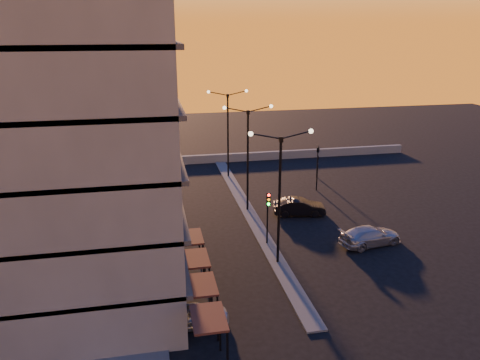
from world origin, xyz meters
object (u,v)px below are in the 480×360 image
at_px(traffic_light_main, 268,210).
at_px(streetlamp_mid, 248,150).
at_px(car_wagon, 370,236).
at_px(car_hatchback, 194,315).
at_px(car_sedan, 299,207).

bearing_deg(traffic_light_main, streetlamp_mid, 90.00).
xyz_separation_m(streetlamp_mid, car_wagon, (7.69, -8.51, -4.88)).
xyz_separation_m(car_hatchback, car_sedan, (10.74, 14.19, 0.08)).
bearing_deg(car_hatchback, streetlamp_mid, -20.26).
height_order(traffic_light_main, car_wagon, traffic_light_main).
distance_m(car_sedan, car_wagon, 7.48).
relative_size(traffic_light_main, car_hatchback, 1.09).
xyz_separation_m(car_hatchback, car_wagon, (14.19, 7.55, 0.05)).
distance_m(streetlamp_mid, traffic_light_main, 7.62).
relative_size(streetlamp_mid, car_sedan, 2.11).
distance_m(streetlamp_mid, car_sedan, 6.71).
bearing_deg(car_wagon, streetlamp_mid, 30.94).
height_order(streetlamp_mid, car_hatchback, streetlamp_mid).
bearing_deg(streetlamp_mid, car_hatchback, -112.04).
relative_size(car_hatchback, car_sedan, 0.87).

